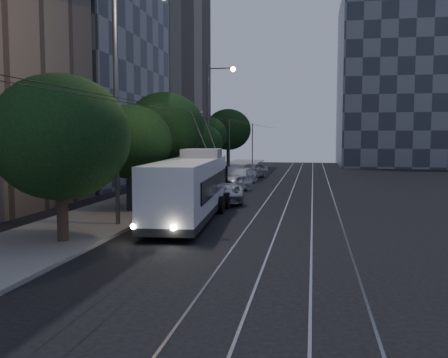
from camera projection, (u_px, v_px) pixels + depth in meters
name	position (u px, v px, depth m)	size (l,w,h in m)	color
ground	(235.00, 235.00, 21.74)	(120.00, 120.00, 0.00)	black
sidewalk	(185.00, 185.00, 42.66)	(5.00, 90.00, 0.15)	gray
tram_rails	(303.00, 188.00, 40.91)	(4.52, 90.00, 0.02)	gray
overhead_wires	(213.00, 146.00, 41.92)	(2.23, 90.00, 6.00)	black
building_glass_mid	(67.00, 36.00, 45.47)	(14.40, 18.40, 26.80)	#31363F
building_tan_far	(141.00, 35.00, 64.74)	(14.40, 22.40, 34.80)	gray
building_distant_right	(418.00, 82.00, 71.48)	(22.00, 18.00, 24.00)	#31363F
trolleybus	(190.00, 188.00, 25.53)	(3.28, 12.08, 5.63)	silver
pickup_silver	(214.00, 188.00, 32.71)	(3.06, 6.63, 1.84)	#B5B7BD
car_white_a	(233.00, 183.00, 38.49)	(1.57, 3.91, 1.33)	silver
car_white_b	(241.00, 176.00, 44.71)	(1.95, 4.80, 1.39)	silver
car_white_c	(231.00, 174.00, 46.91)	(1.45, 4.17, 1.37)	silver
car_white_d	(252.00, 170.00, 51.11)	(1.83, 4.56, 1.55)	#B1B1B5
tree_0	(60.00, 137.00, 19.56)	(5.51, 5.51, 6.76)	black
tree_1	(131.00, 142.00, 27.89)	(4.61, 4.61, 6.07)	black
tree_2	(165.00, 128.00, 33.35)	(5.25, 5.25, 7.23)	black
tree_3	(201.00, 143.00, 44.14)	(3.85, 3.85, 5.39)	black
tree_4	(207.00, 135.00, 46.35)	(3.82, 3.82, 6.11)	black
tree_5	(228.00, 130.00, 61.09)	(5.58, 5.58, 7.58)	black
streetlamp_near	(124.00, 85.00, 23.05)	(2.67, 0.44, 11.20)	#4F4F51
streetlamp_far	(213.00, 113.00, 43.43)	(2.54, 0.44, 10.55)	#4F4F51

